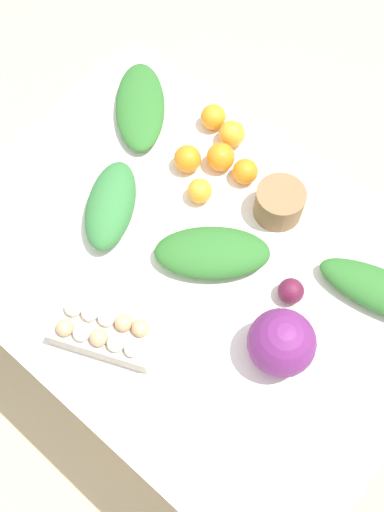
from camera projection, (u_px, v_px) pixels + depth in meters
The scene contains 15 objects.
ground_plane at pixel (192, 342), 2.19m from camera, with size 8.00×8.00×0.00m, color #C6B289.
dining_table at pixel (192, 273), 1.61m from camera, with size 1.33×0.98×0.74m.
cabbage_purple at pixel (281, 343), 1.34m from camera, with size 0.16×0.16×0.16m, color #6B2366.
egg_carton at pixel (104, 332), 1.39m from camera, with size 0.28×0.21×0.09m.
paper_bag at pixel (279, 203), 1.55m from camera, with size 0.14×0.14×0.09m, color olive.
greens_bunch_kale at pixel (111, 205), 1.55m from camera, with size 0.28×0.13×0.09m, color #337538.
greens_bunch_beet_tops at pixel (140, 106), 1.72m from camera, with size 0.34×0.15×0.06m, color #2D6B28.
greens_bunch_scallion at pixel (212, 253), 1.49m from camera, with size 0.30×0.15×0.08m, color #2D6B28.
beet_root at pixel (291, 291), 1.45m from camera, with size 0.07×0.07×0.07m, color #5B1933.
orange_0 at pixel (232, 134), 1.66m from camera, with size 0.08×0.08×0.08m, color orange.
orange_1 at pixel (245, 171), 1.61m from camera, with size 0.07×0.07×0.07m, color orange.
orange_2 at pixel (221, 157), 1.62m from camera, with size 0.08×0.08×0.08m, color orange.
orange_3 at pixel (213, 117), 1.69m from camera, with size 0.08×0.08×0.08m, color orange.
orange_4 at pixel (187, 159), 1.62m from camera, with size 0.08×0.08×0.08m, color orange.
orange_5 at pixel (200, 191), 1.58m from camera, with size 0.07×0.07×0.07m, color orange.
Camera 1 is at (-0.43, 0.50, 2.11)m, focal length 40.00 mm.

